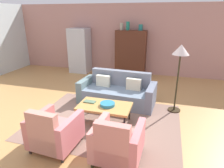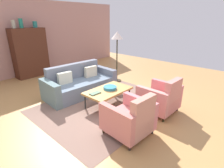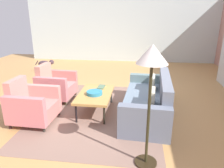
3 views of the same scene
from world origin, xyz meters
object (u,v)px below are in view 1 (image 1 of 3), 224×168
object	(u,v)px
couch	(118,92)
vase_tall	(121,26)
fruit_bowl	(107,104)
coffee_table	(105,107)
vase_small	(141,27)
refrigerator	(80,51)
vase_round	(128,26)
book_stack	(90,102)
armchair_left	(54,133)
floor_lamp	(180,56)
cabinet	(131,53)
armchair_right	(117,144)

from	to	relation	value
couch	vase_tall	size ratio (longest dim) A/B	7.90
fruit_bowl	coffee_table	bearing A→B (deg)	180.00
vase_small	refrigerator	distance (m)	2.72
vase_round	fruit_bowl	bearing A→B (deg)	-84.41
vase_tall	book_stack	bearing A→B (deg)	-87.44
vase_round	refrigerator	bearing A→B (deg)	-177.19
armchair_left	vase_round	xyz separation A→B (m)	(0.29, 5.06, 1.62)
fruit_bowl	book_stack	distance (m)	0.47
vase_round	floor_lamp	bearing A→B (deg)	-56.44
armchair_left	cabinet	distance (m)	5.12
vase_round	vase_small	xyz separation A→B (m)	(0.50, 0.00, -0.05)
vase_tall	vase_round	xyz separation A→B (m)	(0.25, 0.00, 0.02)
coffee_table	cabinet	size ratio (longest dim) A/B	0.67
cabinet	refrigerator	bearing A→B (deg)	-177.26
coffee_table	armchair_right	bearing A→B (deg)	-62.86
coffee_table	vase_tall	xyz separation A→B (m)	(-0.56, 3.90, 1.54)
coffee_table	armchair_left	xyz separation A→B (m)	(-0.60, -1.17, -0.05)
floor_lamp	cabinet	bearing A→B (deg)	121.36
fruit_bowl	vase_round	xyz separation A→B (m)	(-0.38, 3.90, 1.49)
book_stack	vase_tall	distance (m)	4.11
armchair_left	fruit_bowl	xyz separation A→B (m)	(0.68, 1.17, 0.13)
refrigerator	cabinet	bearing A→B (deg)	2.74
refrigerator	fruit_bowl	bearing A→B (deg)	-57.54
fruit_bowl	cabinet	distance (m)	3.93
book_stack	vase_round	world-z (taller)	vase_round
cabinet	floor_lamp	distance (m)	3.37
vase_round	floor_lamp	xyz separation A→B (m)	(1.88, -2.83, -0.52)
armchair_left	cabinet	world-z (taller)	cabinet
armchair_right	cabinet	bearing A→B (deg)	100.30
vase_small	floor_lamp	world-z (taller)	vase_small
cabinet	vase_tall	xyz separation A→B (m)	(-0.40, -0.00, 1.04)
couch	coffee_table	size ratio (longest dim) A/B	1.79
vase_small	refrigerator	size ratio (longest dim) A/B	0.12
coffee_table	fruit_bowl	distance (m)	0.10
armchair_right	fruit_bowl	xyz separation A→B (m)	(-0.53, 1.17, 0.13)
armchair_right	book_stack	distance (m)	1.58
armchair_left	cabinet	xyz separation A→B (m)	(0.44, 5.07, 0.56)
coffee_table	refrigerator	world-z (taller)	refrigerator
armchair_left	vase_tall	xyz separation A→B (m)	(0.04, 5.06, 1.59)
couch	armchair_right	world-z (taller)	armchair_right
book_stack	cabinet	bearing A→B (deg)	86.59
armchair_right	book_stack	world-z (taller)	armchair_right
vase_tall	vase_small	xyz separation A→B (m)	(0.75, 0.00, -0.02)
coffee_table	armchair_left	distance (m)	1.31
coffee_table	cabinet	distance (m)	3.94
couch	fruit_bowl	bearing A→B (deg)	96.73
fruit_bowl	cabinet	world-z (taller)	cabinet
armchair_right	armchair_left	bearing A→B (deg)	-178.21
cabinet	couch	bearing A→B (deg)	-86.51
couch	floor_lamp	size ratio (longest dim) A/B	1.25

